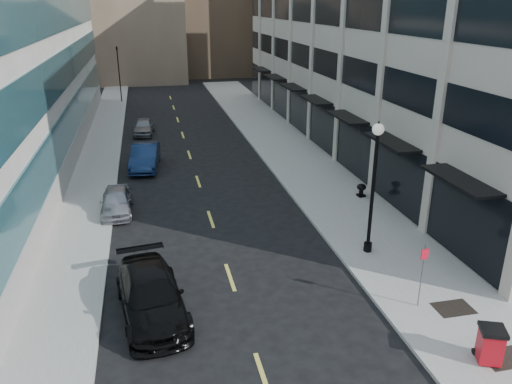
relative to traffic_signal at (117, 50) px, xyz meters
name	(u,v)px	position (x,y,z in m)	size (l,w,h in m)	color
sidewalk_right	(311,172)	(13.00, -28.00, -5.64)	(5.00, 80.00, 0.15)	gray
sidewalk_left	(91,188)	(-1.00, -28.00, -5.64)	(3.00, 80.00, 0.15)	gray
building_right	(404,25)	(22.44, -21.01, 3.28)	(15.30, 46.50, 18.25)	#BEB3A1
skyline_stone	(283,6)	(23.50, 18.00, 4.28)	(10.00, 14.00, 20.00)	#BEB3A1
grate_mid	(505,358)	(13.10, -47.00, -5.56)	(1.40, 1.00, 0.01)	black
grate_far	(453,308)	(13.10, -44.20, -5.56)	(1.40, 1.00, 0.01)	black
road_centerline	(204,198)	(5.50, -31.00, -5.71)	(0.15, 68.20, 0.01)	#D8CC4C
traffic_signal	(117,50)	(0.00, 0.00, 0.00)	(0.66, 0.66, 6.98)	black
car_black_pickup	(151,296)	(2.30, -41.95, -4.93)	(2.20, 5.41, 1.57)	black
car_silver_sedan	(116,201)	(0.70, -32.07, -5.05)	(1.59, 3.95, 1.35)	#92939A
car_blue_sedan	(145,157)	(2.30, -24.52, -4.91)	(1.71, 4.90, 1.61)	#14274C
car_grey_sedan	(144,126)	(2.30, -15.02, -5.04)	(1.60, 3.97, 1.35)	slate
trash_bin	(490,344)	(12.47, -47.00, -4.91)	(0.98, 0.98, 1.22)	#B20B16
lamppost	(374,177)	(11.90, -39.32, -2.05)	(0.50, 0.50, 5.99)	black
sign_post	(423,267)	(11.90, -43.76, -3.96)	(0.29, 0.07, 2.52)	slate
urn_planter	(361,189)	(14.36, -32.97, -5.11)	(0.54, 0.54, 0.75)	black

